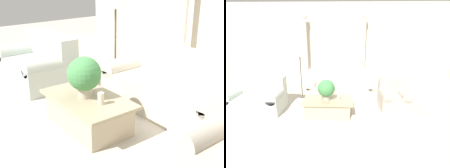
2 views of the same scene
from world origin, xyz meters
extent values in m
plane|color=#BCB2A3|center=(0.00, 0.00, 0.00)|extent=(16.00, 16.00, 0.00)
cube|color=beige|center=(0.00, 3.18, 1.60)|extent=(10.00, 0.06, 3.20)
cube|color=beige|center=(0.25, 0.79, 0.22)|extent=(2.14, 0.93, 0.45)
cube|color=beige|center=(0.25, 1.09, 0.66)|extent=(2.14, 0.33, 0.43)
cylinder|color=beige|center=(-0.68, 0.79, 0.48)|extent=(0.28, 0.93, 0.28)
cylinder|color=beige|center=(1.18, 0.79, 0.48)|extent=(0.28, 0.93, 0.28)
cube|color=#B7C0B6|center=(-2.05, -0.23, 0.22)|extent=(1.43, 0.93, 0.45)
cube|color=#B7C0B6|center=(-2.05, 0.08, 0.66)|extent=(1.43, 0.33, 0.43)
cylinder|color=#B7C0B6|center=(-2.63, -0.23, 0.48)|extent=(0.28, 0.93, 0.28)
cylinder|color=#B7C0B6|center=(-1.48, -0.23, 0.48)|extent=(0.28, 0.93, 0.28)
cube|color=tan|center=(-0.08, -0.43, 0.19)|extent=(1.11, 0.65, 0.38)
cube|color=tan|center=(-0.08, -0.43, 0.40)|extent=(1.27, 0.74, 0.04)
cylinder|color=#B2A893|center=(-0.11, -0.44, 0.49)|extent=(0.18, 0.18, 0.13)
sphere|color=#428447|center=(-0.11, -0.44, 0.74)|extent=(0.44, 0.44, 0.44)
cylinder|color=beige|center=(0.20, -0.41, 0.50)|extent=(0.08, 0.08, 0.15)
cylinder|color=#4C473D|center=(-1.04, 0.79, 0.01)|extent=(0.24, 0.24, 0.03)
cylinder|color=#4C473D|center=(-1.04, 0.79, 0.70)|extent=(0.04, 0.04, 1.34)
cone|color=silver|center=(-1.04, 0.79, 1.48)|extent=(0.35, 0.35, 0.23)
cylinder|color=silver|center=(-1.29, 2.83, 1.29)|extent=(0.16, 0.16, 2.57)
cube|color=silver|center=(-1.29, 2.83, 2.60)|extent=(0.23, 0.23, 0.06)
cylinder|color=silver|center=(1.14, 2.83, 1.29)|extent=(0.16, 0.16, 2.57)
cube|color=silver|center=(1.14, 2.83, 2.60)|extent=(0.23, 0.23, 0.06)
cube|color=#ADA393|center=(1.72, -0.03, 0.22)|extent=(0.78, 0.77, 0.44)
cube|color=#ADA393|center=(1.72, 0.22, 0.64)|extent=(0.78, 0.27, 0.40)
cylinder|color=#ADA393|center=(1.47, -0.03, 0.46)|extent=(0.28, 0.77, 0.28)
cylinder|color=#ADA393|center=(1.98, -0.03, 0.46)|extent=(0.28, 0.77, 0.28)
camera|label=1|loc=(3.03, -2.44, 2.01)|focal=50.00mm
camera|label=2|loc=(0.31, -4.56, 2.17)|focal=28.00mm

